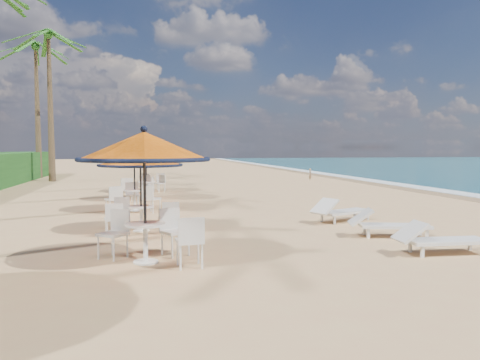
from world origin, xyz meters
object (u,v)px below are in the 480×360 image
Objects in this scene: station_1 at (139,168)px; station_2 at (134,157)px; station_0 at (147,163)px; lounger_far at (340,210)px; station_4 at (148,157)px; lounger_near at (438,239)px; station_3 at (144,153)px; lounger_mid at (387,224)px.

station_1 is 3.98m from station_2.
station_0 is 6.80m from lounger_far.
station_0 is at bearing -90.88° from station_4.
lounger_near is (5.72, -0.54, -1.54)m from station_0.
station_1 is at bearing 161.00° from lounger_far.
lounger_near is at bearing -33.35° from station_1.
station_4 is 1.11× the size of lounger_far.
station_3 is (0.18, 7.33, 0.28)m from station_1.
station_1 is 7.13m from lounger_near.
lounger_far is at bearing 109.11° from lounger_mid.
station_3 is at bearing 136.84° from lounger_mid.
station_3 is 1.32× the size of lounger_mid.
station_3 reaches higher than station_4.
station_4 is at bearing 85.48° from station_2.
lounger_mid is (5.97, -5.95, -1.50)m from station_2.
station_0 is at bearing -150.85° from lounger_mid.
station_3 reaches higher than station_1.
lounger_far is (5.46, -6.95, -1.59)m from station_3.
station_1 is at bearing 176.93° from lounger_mid.
lounger_near is at bearing -69.55° from station_4.
station_0 is at bearing -90.23° from station_3.
station_4 reaches higher than lounger_far.
station_3 is (0.37, 3.36, 0.10)m from station_2.
station_3 is 3.58m from station_4.
station_4 is 14.03m from lounger_mid.
station_2 reaches higher than lounger_far.
station_0 is 1.11× the size of station_4.
station_4 is 15.80m from lounger_near.
station_2 is 10.00m from lounger_near.
lounger_near is (5.67, -11.18, -1.60)m from station_3.
station_2 is 1.25× the size of lounger_mid.
lounger_near is at bearing -52.30° from station_2.
station_4 reaches higher than lounger_mid.
lounger_mid reaches higher than lounger_near.
lounger_near is at bearing -5.42° from station_0.
lounger_far is (5.64, 0.38, -1.31)m from station_1.
station_0 is 5.95m from lounger_near.
lounger_far is at bearing -31.59° from station_2.
lounger_near is at bearing -63.10° from station_3.
station_0 is 1.14× the size of station_1.
lounger_mid is (5.64, 1.33, -1.54)m from station_0.
lounger_mid is at bearing -109.60° from lounger_far.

